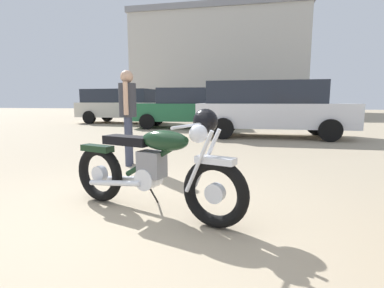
{
  "coord_description": "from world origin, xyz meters",
  "views": [
    {
      "loc": [
        1.21,
        -2.38,
        1.14
      ],
      "look_at": [
        0.5,
        1.61,
        0.53
      ],
      "focal_mm": 27.2,
      "sensor_mm": 36.0,
      "label": 1
    }
  ],
  "objects_px": {
    "vintage_motorcycle": "(156,166)",
    "white_estate_far": "(270,107)",
    "blue_hatchback_right": "(183,108)",
    "dark_sedan_left": "(122,105)",
    "red_hatchback_near": "(267,105)",
    "bystander": "(128,108)",
    "pale_sedan_back": "(240,105)"
  },
  "relations": [
    {
      "from": "bystander",
      "to": "dark_sedan_left",
      "type": "distance_m",
      "value": 10.42
    },
    {
      "from": "bystander",
      "to": "blue_hatchback_right",
      "type": "bearing_deg",
      "value": 80.8
    },
    {
      "from": "white_estate_far",
      "to": "red_hatchback_near",
      "type": "relative_size",
      "value": 1.14
    },
    {
      "from": "vintage_motorcycle",
      "to": "white_estate_far",
      "type": "distance_m",
      "value": 7.05
    },
    {
      "from": "bystander",
      "to": "white_estate_far",
      "type": "xyz_separation_m",
      "value": [
        2.8,
        4.76,
        -0.08
      ]
    },
    {
      "from": "pale_sedan_back",
      "to": "red_hatchback_near",
      "type": "xyz_separation_m",
      "value": [
        1.55,
        3.28,
        -0.02
      ]
    },
    {
      "from": "white_estate_far",
      "to": "dark_sedan_left",
      "type": "bearing_deg",
      "value": 147.16
    },
    {
      "from": "dark_sedan_left",
      "to": "bystander",
      "type": "bearing_deg",
      "value": -62.61
    },
    {
      "from": "blue_hatchback_right",
      "to": "vintage_motorcycle",
      "type": "bearing_deg",
      "value": 95.41
    },
    {
      "from": "white_estate_far",
      "to": "red_hatchback_near",
      "type": "height_order",
      "value": "red_hatchback_near"
    },
    {
      "from": "vintage_motorcycle",
      "to": "dark_sedan_left",
      "type": "height_order",
      "value": "dark_sedan_left"
    },
    {
      "from": "blue_hatchback_right",
      "to": "red_hatchback_near",
      "type": "bearing_deg",
      "value": -129.14
    },
    {
      "from": "vintage_motorcycle",
      "to": "white_estate_far",
      "type": "height_order",
      "value": "white_estate_far"
    },
    {
      "from": "vintage_motorcycle",
      "to": "red_hatchback_near",
      "type": "distance_m",
      "value": 15.41
    },
    {
      "from": "bystander",
      "to": "pale_sedan_back",
      "type": "distance_m",
      "value": 10.05
    },
    {
      "from": "white_estate_far",
      "to": "red_hatchback_near",
      "type": "xyz_separation_m",
      "value": [
        0.52,
        8.41,
        -0.02
      ]
    },
    {
      "from": "dark_sedan_left",
      "to": "blue_hatchback_right",
      "type": "xyz_separation_m",
      "value": [
        3.67,
        -2.1,
        -0.1
      ]
    },
    {
      "from": "dark_sedan_left",
      "to": "white_estate_far",
      "type": "bearing_deg",
      "value": -30.7
    },
    {
      "from": "dark_sedan_left",
      "to": "blue_hatchback_right",
      "type": "height_order",
      "value": "dark_sedan_left"
    },
    {
      "from": "dark_sedan_left",
      "to": "red_hatchback_near",
      "type": "xyz_separation_m",
      "value": [
        7.57,
        3.66,
        -0.02
      ]
    },
    {
      "from": "bystander",
      "to": "red_hatchback_near",
      "type": "height_order",
      "value": "red_hatchback_near"
    },
    {
      "from": "dark_sedan_left",
      "to": "red_hatchback_near",
      "type": "relative_size",
      "value": 1.16
    },
    {
      "from": "dark_sedan_left",
      "to": "red_hatchback_near",
      "type": "height_order",
      "value": "red_hatchback_near"
    },
    {
      "from": "vintage_motorcycle",
      "to": "bystander",
      "type": "height_order",
      "value": "bystander"
    },
    {
      "from": "white_estate_far",
      "to": "bystander",
      "type": "bearing_deg",
      "value": -119.34
    },
    {
      "from": "vintage_motorcycle",
      "to": "bystander",
      "type": "distance_m",
      "value": 2.44
    },
    {
      "from": "white_estate_far",
      "to": "blue_hatchback_right",
      "type": "height_order",
      "value": "white_estate_far"
    },
    {
      "from": "bystander",
      "to": "blue_hatchback_right",
      "type": "height_order",
      "value": "blue_hatchback_right"
    },
    {
      "from": "white_estate_far",
      "to": "pale_sedan_back",
      "type": "relative_size",
      "value": 0.98
    },
    {
      "from": "vintage_motorcycle",
      "to": "red_hatchback_near",
      "type": "xyz_separation_m",
      "value": [
        2.17,
        15.25,
        0.43
      ]
    },
    {
      "from": "white_estate_far",
      "to": "blue_hatchback_right",
      "type": "relative_size",
      "value": 1.09
    },
    {
      "from": "red_hatchback_near",
      "to": "vintage_motorcycle",
      "type": "bearing_deg",
      "value": 93.29
    }
  ]
}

